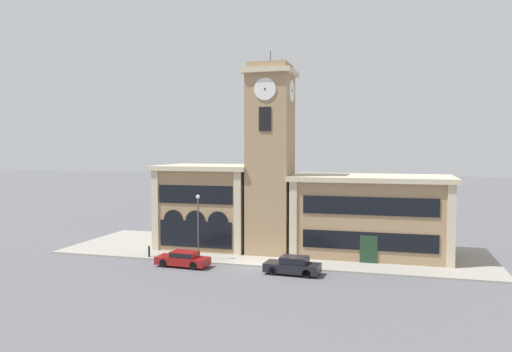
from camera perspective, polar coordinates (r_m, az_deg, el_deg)
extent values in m
plane|color=#56565B|center=(43.58, -0.17, -10.35)|extent=(300.00, 300.00, 0.00)
cube|color=gray|center=(49.83, 1.93, -8.53)|extent=(41.01, 13.29, 0.15)
cube|color=#9E7F5B|center=(47.77, 1.64, 1.23)|extent=(4.01, 4.01, 17.12)
cube|color=beige|center=(48.26, 1.66, 11.71)|extent=(4.71, 4.71, 0.45)
cube|color=#9E7F5B|center=(48.34, 1.66, 12.32)|extent=(3.69, 3.69, 0.60)
cylinder|color=#4C4C51|center=(48.49, 1.66, 13.37)|extent=(0.10, 0.10, 1.20)
cylinder|color=silver|center=(46.06, 1.03, 9.92)|extent=(2.05, 0.10, 2.05)
cylinder|color=black|center=(45.99, 1.01, 9.93)|extent=(0.16, 0.04, 0.16)
cylinder|color=silver|center=(47.59, 4.09, 9.70)|extent=(0.10, 2.05, 2.05)
cylinder|color=black|center=(47.57, 4.18, 9.70)|extent=(0.04, 0.16, 0.16)
cube|color=black|center=(45.83, 1.03, 6.54)|extent=(1.12, 0.10, 2.20)
cube|color=#9E7F5B|center=(51.96, -5.30, -3.66)|extent=(9.21, 7.73, 8.01)
cube|color=beige|center=(51.63, -5.32, 1.00)|extent=(9.91, 8.43, 0.45)
cube|color=beige|center=(50.12, -11.47, -3.97)|extent=(0.70, 0.16, 8.01)
cube|color=beige|center=(46.89, -2.14, -4.40)|extent=(0.70, 0.16, 8.01)
cube|color=black|center=(48.17, -6.97, -2.11)|extent=(7.55, 0.10, 1.76)
cube|color=black|center=(48.68, -6.94, -6.62)|extent=(7.37, 0.10, 2.56)
cylinder|color=black|center=(49.39, -9.43, -4.99)|extent=(2.03, 0.06, 2.03)
cylinder|color=black|center=(48.47, -6.95, -5.13)|extent=(2.03, 0.06, 2.03)
cylinder|color=black|center=(47.64, -4.38, -5.26)|extent=(2.03, 0.06, 2.03)
cube|color=#9E7F5B|center=(48.69, 13.01, -4.70)|extent=(14.20, 7.73, 7.16)
cube|color=beige|center=(48.32, 13.07, -0.22)|extent=(14.90, 8.43, 0.45)
cube|color=beige|center=(45.63, 4.25, -5.16)|extent=(0.70, 0.16, 7.16)
cube|color=beige|center=(45.00, 21.44, -5.49)|extent=(0.70, 0.16, 7.16)
cube|color=black|center=(44.62, 12.81, -3.38)|extent=(11.64, 0.10, 1.58)
cube|color=#1E3823|center=(45.22, 12.75, -8.25)|extent=(1.50, 0.12, 2.58)
cube|color=black|center=(45.08, 12.76, -7.29)|extent=(11.64, 0.10, 1.60)
cube|color=maroon|center=(44.00, -8.39, -9.54)|extent=(4.72, 2.03, 0.66)
cube|color=maroon|center=(43.79, -8.18, -8.84)|extent=(2.31, 1.70, 0.48)
cube|color=black|center=(43.79, -8.18, -8.84)|extent=(2.23, 1.73, 0.36)
cylinder|color=black|center=(44.07, -10.52, -9.77)|extent=(0.73, 0.27, 0.72)
cylinder|color=black|center=(45.35, -9.55, -9.39)|extent=(0.73, 0.27, 0.72)
cylinder|color=black|center=(42.74, -7.14, -10.15)|extent=(0.73, 0.27, 0.72)
cylinder|color=black|center=(44.06, -6.25, -9.74)|extent=(0.73, 0.27, 0.72)
cube|color=black|center=(41.12, 4.16, -10.39)|extent=(4.58, 2.15, 0.72)
cube|color=black|center=(40.93, 4.41, -9.54)|extent=(2.25, 1.81, 0.55)
cube|color=black|center=(40.93, 4.41, -9.54)|extent=(2.17, 1.84, 0.41)
cylinder|color=black|center=(40.79, 1.94, -10.79)|extent=(0.72, 0.27, 0.71)
cylinder|color=black|center=(42.31, 2.62, -10.27)|extent=(0.72, 0.27, 0.71)
cylinder|color=black|center=(40.07, 5.80, -11.06)|extent=(0.72, 0.27, 0.71)
cylinder|color=black|center=(41.61, 6.34, -10.52)|extent=(0.72, 0.27, 0.71)
cylinder|color=#4C4C51|center=(45.20, -6.63, -6.10)|extent=(0.12, 0.12, 5.54)
sphere|color=silver|center=(44.82, -6.65, -2.38)|extent=(0.36, 0.36, 0.36)
cylinder|color=black|center=(47.67, -12.12, -8.50)|extent=(0.18, 0.18, 0.90)
sphere|color=black|center=(47.57, -12.13, -7.87)|extent=(0.16, 0.16, 0.16)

